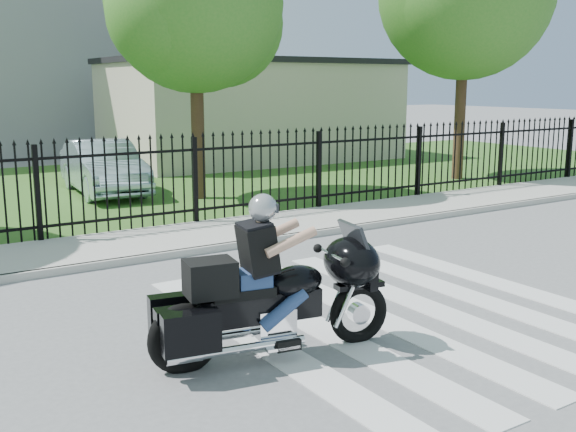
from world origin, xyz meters
TOP-DOWN VIEW (x-y plane):
  - ground at (0.00, 0.00)m, footprint 120.00×120.00m
  - crosswalk at (0.00, 0.00)m, footprint 5.00×5.50m
  - sidewalk at (0.00, 5.00)m, footprint 40.00×2.00m
  - curb at (0.00, 4.00)m, footprint 40.00×0.12m
  - grass_strip at (0.00, 12.00)m, footprint 40.00×12.00m
  - iron_fence at (0.00, 6.00)m, footprint 26.00×0.04m
  - tree_mid at (1.50, 9.00)m, footprint 4.20×4.20m
  - building_low at (7.00, 16.00)m, footprint 10.00×6.00m
  - building_low_roof at (7.00, 16.00)m, footprint 10.20×6.20m
  - motorcycle_rider at (-2.14, -0.35)m, footprint 2.68×1.16m
  - parked_car at (-0.27, 10.95)m, footprint 1.76×4.27m

SIDE VIEW (x-z plane):
  - ground at x=0.00m, z-range 0.00..0.00m
  - crosswalk at x=0.00m, z-range 0.00..0.01m
  - grass_strip at x=0.00m, z-range 0.00..0.02m
  - sidewalk at x=0.00m, z-range 0.00..0.12m
  - curb at x=0.00m, z-range 0.00..0.12m
  - parked_car at x=-0.27m, z-range 0.02..1.39m
  - motorcycle_rider at x=-2.14m, z-range -0.16..1.62m
  - iron_fence at x=0.00m, z-range 0.00..1.80m
  - building_low at x=7.00m, z-range 0.00..3.50m
  - building_low_roof at x=7.00m, z-range 3.50..3.70m
  - tree_mid at x=1.50m, z-range 1.28..8.06m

